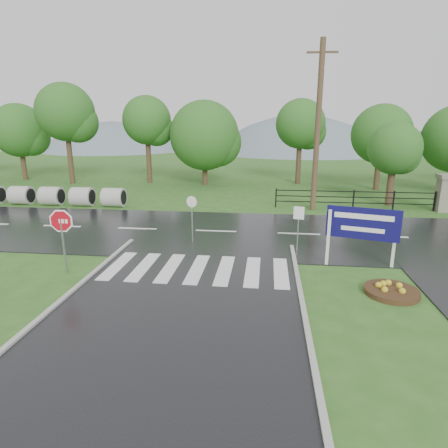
# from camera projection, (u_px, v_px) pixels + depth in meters

# --- Properties ---
(ground) EXTENTS (120.00, 120.00, 0.00)m
(ground) POSITION_uv_depth(u_px,v_px,m) (158.00, 351.00, 8.76)
(ground) COLOR #2D5C1E
(ground) RESTS_ON ground
(main_road) EXTENTS (90.00, 8.00, 0.04)m
(main_road) POSITION_uv_depth(u_px,v_px,m) (216.00, 232.00, 18.35)
(main_road) COLOR black
(main_road) RESTS_ON ground
(crosswalk) EXTENTS (6.50, 2.80, 0.02)m
(crosswalk) POSITION_uv_depth(u_px,v_px,m) (197.00, 269.00, 13.54)
(crosswalk) COLOR silver
(crosswalk) RESTS_ON ground
(pillar_west) EXTENTS (1.00, 1.00, 2.24)m
(pillar_west) POSITION_uv_depth(u_px,v_px,m) (445.00, 192.00, 22.35)
(pillar_west) COLOR gray
(pillar_west) RESTS_ON ground
(fence_west) EXTENTS (9.58, 0.08, 1.20)m
(fence_west) POSITION_uv_depth(u_px,v_px,m) (354.00, 198.00, 23.05)
(fence_west) COLOR black
(fence_west) RESTS_ON ground
(hills) EXTENTS (102.00, 48.00, 48.00)m
(hills) POSITION_uv_depth(u_px,v_px,m) (271.00, 230.00, 74.75)
(hills) COLOR slate
(hills) RESTS_ON ground
(treeline) EXTENTS (83.20, 5.20, 10.00)m
(treeline) POSITION_uv_depth(u_px,v_px,m) (250.00, 186.00, 31.67)
(treeline) COLOR #235B1C
(treeline) RESTS_ON ground
(culvert_pipes) EXTENTS (11.80, 1.20, 1.20)m
(culvert_pipes) POSITION_uv_depth(u_px,v_px,m) (37.00, 196.00, 24.39)
(culvert_pipes) COLOR #9E9B93
(culvert_pipes) RESTS_ON ground
(stop_sign) EXTENTS (1.09, 0.13, 2.47)m
(stop_sign) POSITION_uv_depth(u_px,v_px,m) (62.00, 226.00, 12.85)
(stop_sign) COLOR #939399
(stop_sign) RESTS_ON ground
(estate_billboard) EXTENTS (2.48, 0.75, 2.24)m
(estate_billboard) POSITION_uv_depth(u_px,v_px,m) (362.00, 227.00, 13.52)
(estate_billboard) COLOR silver
(estate_billboard) RESTS_ON ground
(flower_bed) EXTENTS (1.65, 1.65, 0.33)m
(flower_bed) POSITION_uv_depth(u_px,v_px,m) (392.00, 290.00, 11.64)
(flower_bed) COLOR #332111
(flower_bed) RESTS_ON ground
(reg_sign_small) EXTENTS (0.42, 0.11, 1.93)m
(reg_sign_small) POSITION_uv_depth(u_px,v_px,m) (299.00, 220.00, 15.13)
(reg_sign_small) COLOR #939399
(reg_sign_small) RESTS_ON ground
(reg_sign_round) EXTENTS (0.48, 0.17, 2.12)m
(reg_sign_round) POSITION_uv_depth(u_px,v_px,m) (192.00, 213.00, 16.33)
(reg_sign_round) COLOR #939399
(reg_sign_round) RESTS_ON ground
(utility_pole_east) EXTENTS (1.73, 0.32, 9.73)m
(utility_pole_east) POSITION_uv_depth(u_px,v_px,m) (318.00, 127.00, 21.76)
(utility_pole_east) COLOR #473523
(utility_pole_east) RESTS_ON ground
(entrance_tree_left) EXTENTS (3.27, 3.27, 5.27)m
(entrance_tree_left) POSITION_uv_depth(u_px,v_px,m) (395.00, 149.00, 23.46)
(entrance_tree_left) COLOR #3D2B1C
(entrance_tree_left) RESTS_ON ground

